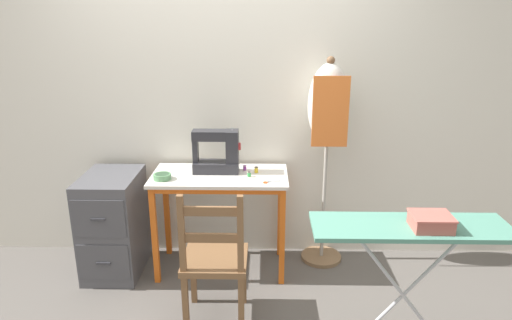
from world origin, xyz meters
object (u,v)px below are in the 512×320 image
(dress_form, at_px, (328,118))
(storage_box, at_px, (431,222))
(scissors, at_px, (269,182))
(filing_cabinet, at_px, (114,224))
(sewing_machine, at_px, (219,153))
(thread_spool_near_machine, at_px, (245,168))
(thread_spool_far_edge, at_px, (256,170))
(fabric_bowl, at_px, (162,176))
(wooden_chair, at_px, (215,261))
(ironing_board, at_px, (410,233))
(thread_spool_mid_table, at_px, (249,174))

(dress_form, distance_m, storage_box, 1.23)
(scissors, bearing_deg, filing_cabinet, 174.53)
(sewing_machine, height_order, thread_spool_near_machine, sewing_machine)
(thread_spool_far_edge, bearing_deg, sewing_machine, 176.96)
(fabric_bowl, xyz_separation_m, wooden_chair, (0.42, -0.53, -0.36))
(thread_spool_near_machine, height_order, thread_spool_far_edge, thread_spool_far_edge)
(thread_spool_near_machine, distance_m, ironing_board, 1.39)
(thread_spool_far_edge, relative_size, ironing_board, 0.04)
(scissors, relative_size, wooden_chair, 0.15)
(sewing_machine, bearing_deg, dress_form, 6.44)
(thread_spool_mid_table, xyz_separation_m, dress_form, (0.57, 0.19, 0.38))
(sewing_machine, bearing_deg, thread_spool_far_edge, -3.04)
(sewing_machine, xyz_separation_m, thread_spool_near_machine, (0.19, 0.04, -0.13))
(fabric_bowl, height_order, wooden_chair, wooden_chair)
(filing_cabinet, xyz_separation_m, ironing_board, (1.90, -0.90, 0.40))
(fabric_bowl, distance_m, filing_cabinet, 0.58)
(fabric_bowl, relative_size, dress_form, 0.08)
(ironing_board, bearing_deg, wooden_chair, 164.38)
(fabric_bowl, relative_size, thread_spool_near_machine, 3.23)
(thread_spool_far_edge, bearing_deg, filing_cabinet, -175.61)
(thread_spool_near_machine, relative_size, ironing_board, 0.04)
(thread_spool_mid_table, bearing_deg, ironing_board, -45.42)
(thread_spool_mid_table, distance_m, wooden_chair, 0.72)
(scissors, height_order, thread_spool_near_machine, thread_spool_near_machine)
(sewing_machine, relative_size, storage_box, 1.70)
(thread_spool_near_machine, bearing_deg, thread_spool_mid_table, -75.06)
(dress_form, xyz_separation_m, ironing_board, (0.31, -1.09, -0.38))
(ironing_board, bearing_deg, dress_form, 105.88)
(fabric_bowl, xyz_separation_m, thread_spool_near_machine, (0.58, 0.20, -0.00))
(thread_spool_far_edge, relative_size, storage_box, 0.22)
(thread_spool_far_edge, height_order, dress_form, dress_form)
(thread_spool_far_edge, xyz_separation_m, wooden_chair, (-0.25, -0.68, -0.36))
(fabric_bowl, distance_m, thread_spool_mid_table, 0.62)
(dress_form, relative_size, ironing_board, 1.54)
(scissors, xyz_separation_m, wooden_chair, (-0.34, -0.49, -0.34))
(dress_form, relative_size, storage_box, 7.80)
(thread_spool_far_edge, distance_m, filing_cabinet, 1.15)
(wooden_chair, height_order, storage_box, wooden_chair)
(sewing_machine, height_order, wooden_chair, sewing_machine)
(fabric_bowl, xyz_separation_m, filing_cabinet, (-0.41, 0.07, -0.41))
(scissors, distance_m, dress_form, 0.65)
(thread_spool_near_machine, height_order, filing_cabinet, thread_spool_near_machine)
(fabric_bowl, distance_m, thread_spool_near_machine, 0.61)
(filing_cabinet, bearing_deg, storage_box, -25.36)
(thread_spool_mid_table, height_order, thread_spool_far_edge, thread_spool_far_edge)
(scissors, distance_m, filing_cabinet, 1.23)
(thread_spool_near_machine, height_order, thread_spool_mid_table, thread_spool_near_machine)
(storage_box, bearing_deg, fabric_bowl, 151.06)
(fabric_bowl, xyz_separation_m, storage_box, (1.58, -0.87, 0.08))
(scissors, relative_size, ironing_board, 0.13)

